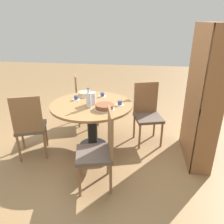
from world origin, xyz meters
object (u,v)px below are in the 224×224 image
at_px(water_bottle, 88,100).
at_px(chair_d, 147,112).
at_px(cup_a, 102,95).
at_px(chair_b, 30,125).
at_px(cake_second, 85,94).
at_px(chair_a, 83,98).
at_px(bookshelf, 201,98).
at_px(cake_main, 104,107).
at_px(cup_c, 76,98).
at_px(chair_c, 100,149).
at_px(coffee_pot, 91,98).
at_px(cup_b, 120,104).

bearing_deg(water_bottle, chair_d, 119.71).
xyz_separation_m(chair_d, cup_a, (-0.02, -0.75, 0.25)).
bearing_deg(chair_b, cake_second, -151.77).
xyz_separation_m(chair_a, bookshelf, (0.88, 1.91, 0.41)).
distance_m(cake_main, cup_c, 0.61).
relative_size(chair_d, cake_main, 3.43).
relative_size(chair_c, bookshelf, 0.52).
distance_m(chair_d, cup_a, 0.79).
relative_size(chair_a, chair_b, 1.00).
height_order(chair_a, chair_d, same).
bearing_deg(cake_main, chair_d, 129.92).
bearing_deg(cake_second, chair_c, 22.13).
height_order(chair_b, water_bottle, water_bottle).
distance_m(cake_second, cup_a, 0.30).
relative_size(chair_b, chair_d, 1.00).
relative_size(cake_second, cup_c, 2.04).
bearing_deg(chair_b, chair_d, -177.97).
relative_size(coffee_pot, cup_b, 1.88).
bearing_deg(cup_a, cup_b, 42.71).
height_order(cake_main, cake_second, cake_main).
bearing_deg(cake_main, cake_second, -140.98).
relative_size(chair_b, cup_b, 8.39).
bearing_deg(bookshelf, cup_a, 74.75).
bearing_deg(cup_b, coffee_pot, -88.95).
relative_size(water_bottle, cup_c, 2.51).
relative_size(chair_b, cup_a, 8.39).
bearing_deg(bookshelf, chair_b, 98.53).
height_order(coffee_pot, cake_second, coffee_pot).
distance_m(chair_b, cup_c, 0.80).
height_order(chair_d, cake_second, chair_d).
bearing_deg(cup_c, chair_b, -45.05).
bearing_deg(cake_main, cup_a, -166.36).
bearing_deg(bookshelf, chair_a, 65.36).
height_order(chair_d, cup_b, chair_d).
distance_m(coffee_pot, water_bottle, 0.15).
bearing_deg(cake_main, cup_b, 133.18).
bearing_deg(cup_c, chair_c, 29.86).
bearing_deg(cup_a, chair_b, -50.91).
bearing_deg(chair_d, coffee_pot, -174.73).
xyz_separation_m(coffee_pot, cup_b, (-0.01, 0.42, -0.07)).
height_order(chair_d, bookshelf, bookshelf).
bearing_deg(cup_b, cake_second, -118.74).
relative_size(chair_b, water_bottle, 3.34).
xyz_separation_m(bookshelf, coffee_pot, (-0.03, -1.54, -0.09)).
height_order(bookshelf, cake_second, bookshelf).
height_order(chair_b, coffee_pot, chair_b).
bearing_deg(cake_second, chair_d, 89.36).
height_order(chair_b, cup_c, chair_b).
bearing_deg(chair_c, cake_second, -172.26).
height_order(coffee_pot, cup_b, coffee_pot).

